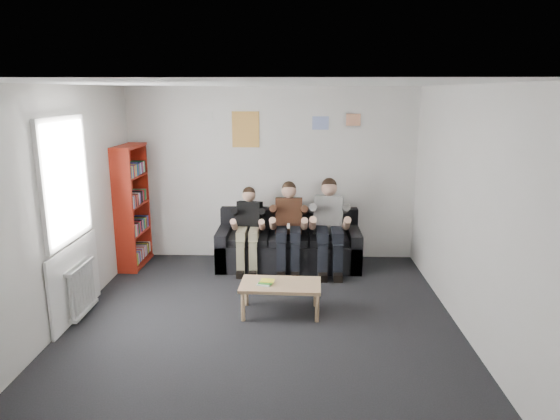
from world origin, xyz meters
The scene contains 14 objects.
room_shell centered at (0.00, 0.00, 1.35)m, with size 5.00×5.00×5.00m.
sofa centered at (0.28, 2.09, 0.30)m, with size 2.15×0.88×0.83m.
bookshelf centered at (-2.08, 2.03, 0.93)m, with size 0.28×0.83×1.85m.
coffee_table centered at (0.20, 0.35, 0.34)m, with size 0.96×0.53×0.38m.
game_cases centered at (0.03, 0.33, 0.40)m, with size 0.20×0.17×0.04m.
person_left centered at (-0.32, 1.90, 0.62)m, with size 0.36×0.77×1.23m.
person_middle centered at (0.28, 1.89, 0.65)m, with size 0.40×0.86×1.32m.
person_right centered at (0.88, 1.89, 0.67)m, with size 0.43×0.92×1.37m.
radiator centered at (-2.15, 0.20, 0.35)m, with size 0.10×0.64×0.60m.
window centered at (-2.22, 0.20, 1.03)m, with size 0.05×1.30×2.36m.
poster_large centered at (-0.40, 2.49, 2.05)m, with size 0.42×0.01×0.55m, color gold.
poster_blue centered at (0.75, 2.49, 2.15)m, with size 0.25×0.01×0.20m, color blue.
poster_pink centered at (1.25, 2.49, 2.20)m, with size 0.22×0.01×0.18m, color #BB3A83.
poster_sign centered at (-1.00, 2.49, 2.25)m, with size 0.20×0.01×0.14m, color silver.
Camera 1 is at (0.37, -5.25, 2.63)m, focal length 32.00 mm.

